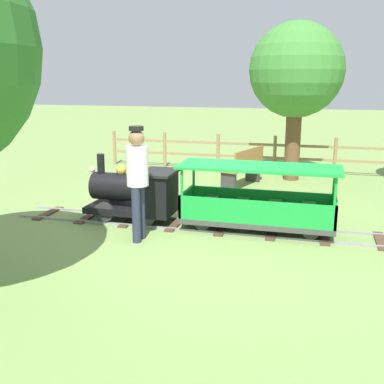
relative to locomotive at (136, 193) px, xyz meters
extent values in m
plane|color=#75934C|center=(0.00, -0.97, -0.48)|extent=(60.00, 60.00, 0.00)
cube|color=gray|center=(-0.26, -1.03, -0.46)|extent=(0.03, 6.05, 0.04)
cube|color=gray|center=(0.26, -1.03, -0.46)|extent=(0.03, 6.05, 0.04)
cube|color=#4C3828|center=(0.00, -3.67, -0.47)|extent=(0.77, 0.14, 0.03)
cube|color=#4C3828|center=(0.00, -2.92, -0.47)|extent=(0.77, 0.14, 0.03)
cube|color=#4C3828|center=(0.00, -2.16, -0.47)|extent=(0.77, 0.14, 0.03)
cube|color=#4C3828|center=(0.00, -1.41, -0.47)|extent=(0.77, 0.14, 0.03)
cube|color=#4C3828|center=(0.00, -0.65, -0.47)|extent=(0.77, 0.14, 0.03)
cube|color=#4C3828|center=(0.00, 0.11, -0.47)|extent=(0.77, 0.14, 0.03)
cube|color=#4C3828|center=(0.00, 0.86, -0.47)|extent=(0.77, 0.14, 0.03)
cube|color=#4C3828|center=(0.00, 1.62, -0.47)|extent=(0.77, 0.14, 0.03)
cube|color=black|center=(0.00, 0.10, -0.27)|extent=(0.65, 1.40, 0.10)
cylinder|color=black|center=(0.00, 0.30, 0.08)|extent=(0.44, 0.85, 0.44)
cylinder|color=#B7932D|center=(0.00, 0.72, 0.08)|extent=(0.37, 0.02, 0.37)
cylinder|color=black|center=(0.00, 0.60, 0.45)|extent=(0.12, 0.12, 0.30)
sphere|color=#B7932D|center=(0.00, 0.25, 0.35)|extent=(0.16, 0.16, 0.16)
cube|color=black|center=(0.00, -0.38, 0.05)|extent=(0.65, 0.45, 0.55)
cube|color=black|center=(0.00, -0.38, 0.35)|extent=(0.73, 0.53, 0.04)
sphere|color=#F2EAB2|center=(0.00, 0.75, 0.34)|extent=(0.10, 0.10, 0.10)
cylinder|color=#2D2D2D|center=(-0.26, 0.45, -0.28)|extent=(0.05, 0.32, 0.32)
cylinder|color=#2D2D2D|center=(0.26, 0.45, -0.28)|extent=(0.05, 0.32, 0.32)
cylinder|color=#2D2D2D|center=(-0.26, -0.25, -0.28)|extent=(0.05, 0.32, 0.32)
cylinder|color=#2D2D2D|center=(0.26, -0.25, -0.28)|extent=(0.05, 0.32, 0.32)
cube|color=#3F3F3F|center=(0.00, -1.93, -0.30)|extent=(0.73, 2.25, 0.08)
cube|color=green|center=(-0.34, -1.93, -0.09)|extent=(0.04, 2.25, 0.35)
cube|color=green|center=(0.34, -1.93, -0.09)|extent=(0.04, 2.25, 0.35)
cube|color=green|center=(0.00, -0.82, -0.09)|extent=(0.73, 0.04, 0.35)
cube|color=green|center=(0.00, -3.03, -0.09)|extent=(0.73, 0.04, 0.35)
cylinder|color=green|center=(-0.33, -0.85, 0.11)|extent=(0.04, 0.04, 0.75)
cylinder|color=green|center=(0.33, -0.85, 0.11)|extent=(0.04, 0.04, 0.75)
cylinder|color=green|center=(-0.33, -3.00, 0.11)|extent=(0.04, 0.04, 0.75)
cylinder|color=green|center=(0.33, -3.00, 0.11)|extent=(0.04, 0.04, 0.75)
cube|color=green|center=(0.00, -1.93, 0.51)|extent=(0.83, 2.35, 0.04)
cube|color=#2D6B33|center=(0.00, -2.66, -0.14)|extent=(0.57, 0.20, 0.24)
cube|color=#2D6B33|center=(0.00, -2.17, -0.14)|extent=(0.57, 0.20, 0.24)
cube|color=#2D6B33|center=(0.00, -1.68, -0.14)|extent=(0.57, 0.20, 0.24)
cube|color=#2D6B33|center=(0.00, -1.20, -0.14)|extent=(0.57, 0.20, 0.24)
cylinder|color=#262626|center=(-0.26, -1.14, -0.32)|extent=(0.04, 0.24, 0.24)
cylinder|color=#262626|center=(0.26, -1.14, -0.32)|extent=(0.04, 0.24, 0.24)
cylinder|color=#262626|center=(-0.26, -2.71, -0.32)|extent=(0.04, 0.24, 0.24)
cylinder|color=#262626|center=(0.26, -2.71, -0.32)|extent=(0.04, 0.24, 0.24)
cylinder|color=#282D47|center=(-0.91, -0.36, -0.08)|extent=(0.12, 0.12, 0.80)
cylinder|color=#282D47|center=(-0.73, -0.36, -0.08)|extent=(0.12, 0.12, 0.80)
cylinder|color=white|center=(-0.82, -0.36, 0.59)|extent=(0.30, 0.30, 0.55)
sphere|color=#936B4C|center=(-0.82, -0.36, 0.98)|extent=(0.22, 0.22, 0.22)
cylinder|color=black|center=(-0.82, -0.36, 1.11)|extent=(0.20, 0.20, 0.06)
cube|color=olive|center=(2.96, -1.20, -0.06)|extent=(1.36, 0.77, 0.06)
cube|color=olive|center=(2.91, -1.37, 0.14)|extent=(1.25, 0.43, 0.40)
cube|color=#333333|center=(2.42, -1.03, -0.27)|extent=(0.17, 0.33, 0.42)
cube|color=#333333|center=(3.51, -1.37, -0.27)|extent=(0.17, 0.33, 0.42)
cylinder|color=brown|center=(3.94, -2.19, 0.37)|extent=(0.34, 0.34, 1.71)
sphere|color=#3D7F33|center=(3.94, -2.19, 1.94)|extent=(2.05, 2.05, 2.05)
cylinder|color=#93754C|center=(4.68, -3.14, -0.03)|extent=(0.08, 0.08, 0.90)
cylinder|color=#93754C|center=(4.68, -1.73, -0.03)|extent=(0.08, 0.08, 0.90)
cylinder|color=#93754C|center=(4.68, -0.32, -0.03)|extent=(0.08, 0.08, 0.90)
cylinder|color=#93754C|center=(4.68, 1.09, -0.03)|extent=(0.08, 0.08, 0.90)
cylinder|color=#93754C|center=(4.68, 2.50, -0.03)|extent=(0.08, 0.08, 0.90)
cube|color=#93754C|center=(4.68, -1.03, 0.19)|extent=(0.04, 7.05, 0.06)
cube|color=#93754C|center=(4.68, -1.03, -0.12)|extent=(0.04, 7.05, 0.06)
camera|label=1|loc=(-6.70, -2.74, 1.76)|focal=43.66mm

